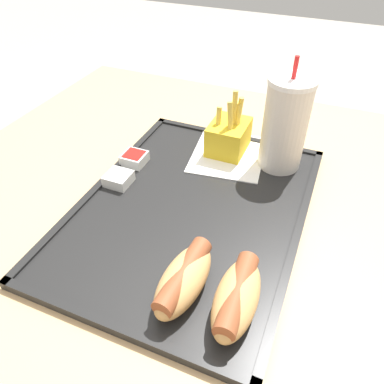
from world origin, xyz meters
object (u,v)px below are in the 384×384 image
at_px(sauce_cup_mayo, 119,178).
at_px(fries_carton, 229,136).
at_px(sauce_cup_ketchup, 134,158).
at_px(soda_cup, 285,124).
at_px(hot_dog_near, 184,279).
at_px(hot_dog_far, 237,297).

bearing_deg(sauce_cup_mayo, fries_carton, 140.29).
bearing_deg(sauce_cup_ketchup, soda_cup, 111.93).
bearing_deg(sauce_cup_mayo, hot_dog_near, 50.18).
xyz_separation_m(hot_dog_near, sauce_cup_ketchup, (-0.22, -0.20, -0.02)).
distance_m(soda_cup, hot_dog_far, 0.32).
height_order(hot_dog_near, sauce_cup_mayo, hot_dog_near).
bearing_deg(sauce_cup_mayo, sauce_cup_ketchup, -175.50).
distance_m(hot_dog_far, hot_dog_near, 0.07).
relative_size(hot_dog_near, fries_carton, 1.01).
xyz_separation_m(hot_dog_far, sauce_cup_ketchup, (-0.22, -0.26, -0.02)).
distance_m(hot_dog_far, sauce_cup_ketchup, 0.34).
bearing_deg(hot_dog_far, hot_dog_near, -90.00).
bearing_deg(soda_cup, sauce_cup_mayo, -55.95).
distance_m(fries_carton, sauce_cup_ketchup, 0.18).
bearing_deg(hot_dog_far, fries_carton, -160.04).
bearing_deg(sauce_cup_mayo, soda_cup, 124.05).
distance_m(hot_dog_near, sauce_cup_ketchup, 0.30).
height_order(soda_cup, hot_dog_far, soda_cup).
height_order(soda_cup, fries_carton, soda_cup).
bearing_deg(sauce_cup_ketchup, sauce_cup_mayo, 4.50).
xyz_separation_m(fries_carton, sauce_cup_mayo, (0.17, -0.14, -0.02)).
relative_size(hot_dog_far, fries_carton, 1.01).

